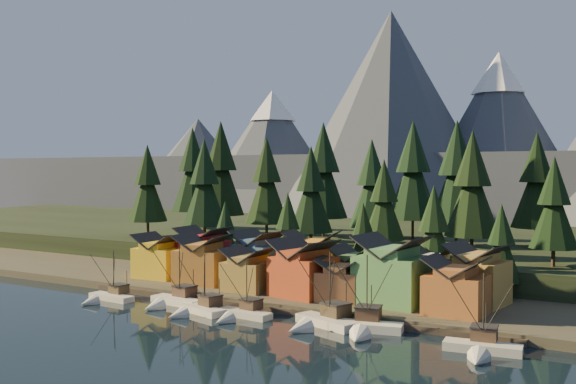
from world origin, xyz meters
The scene contains 44 objects.
ground centered at (0.00, 0.00, 0.00)m, with size 500.00×500.00×0.00m, color black.
shore_strip centered at (0.00, 40.00, 0.75)m, with size 400.00×50.00×1.50m, color #3E392D.
hillside centered at (0.00, 90.00, 3.00)m, with size 420.00×100.00×6.00m, color black.
dock centered at (0.00, 16.50, 0.50)m, with size 80.00×4.00×1.00m, color #463C32.
mountain_ridge centered at (-4.20, 213.59, 26.06)m, with size 560.00×190.00×90.00m.
boat_0 centered at (-30.60, 7.68, 1.77)m, with size 9.72×10.49×9.91m.
boat_1 centered at (-18.01, 10.81, 2.12)m, with size 10.78×11.56×11.53m.
boat_2 centered at (-10.00, 7.68, 2.04)m, with size 9.71×10.16×10.77m.
boat_3 centered at (-2.34, 8.93, 1.81)m, with size 9.91×10.66×10.10m.
boat_4 centered at (11.45, 10.23, 2.35)m, with size 11.36×11.87×12.48m.
boat_5 centered at (18.29, 10.69, 2.30)m, with size 11.40×11.99×12.32m.
boat_6 centered at (35.56, 8.40, 2.12)m, with size 10.37×11.07×11.34m.
house_front_0 centered at (-33.62, 25.13, 6.17)m, with size 9.47×9.02×8.89m.
house_front_1 centered at (-21.65, 23.87, 6.48)m, with size 10.55×10.25×9.48m.
house_front_2 centered at (-9.99, 22.49, 5.58)m, with size 8.13×8.19×7.77m.
house_front_3 centered at (1.18, 23.15, 6.67)m, with size 11.18×10.81×9.84m.
house_front_4 centered at (8.19, 22.99, 5.26)m, with size 8.46×8.88×7.15m.
house_front_5 centered at (17.08, 24.61, 7.41)m, with size 11.41×10.52×11.25m.
house_front_6 centered at (28.18, 22.58, 6.08)m, with size 8.86×8.38×8.72m.
house_back_0 centered at (-27.55, 31.41, 6.78)m, with size 10.08×9.75×10.06m.
house_back_1 centered at (-14.38, 32.54, 6.68)m, with size 9.59×9.69×9.86m.
house_back_2 centered at (-2.09, 32.47, 6.92)m, with size 11.58×11.00×10.33m.
house_back_3 centered at (7.49, 30.76, 5.85)m, with size 8.84×8.04×8.29m.
house_back_4 centered at (20.66, 33.37, 6.07)m, with size 8.37×8.07×8.70m.
house_back_5 centered at (29.00, 31.70, 6.70)m, with size 10.09×10.18×9.90m.
tree_hill_0 centered at (-62.00, 52.00, 19.22)m, with size 10.38×10.38×24.19m.
tree_hill_1 centered at (-50.00, 68.00, 22.94)m, with size 13.30×13.30×30.97m.
tree_hill_2 centered at (-40.00, 48.00, 19.73)m, with size 10.78×10.78×25.12m.
tree_hill_3 centered at (-30.00, 60.00, 20.09)m, with size 11.07×11.07×25.78m.
tree_hill_4 centered at (-22.00, 75.00, 22.41)m, with size 12.89×12.89×30.02m.
tree_hill_5 centered at (-12.00, 50.00, 18.49)m, with size 9.81×9.81×22.85m.
tree_hill_6 centered at (-4.00, 65.00, 19.55)m, with size 10.64×10.64×24.79m.
tree_hill_7 centered at (6.00, 48.00, 16.79)m, with size 8.47×8.47×19.74m.
tree_hill_8 centered at (14.00, 72.00, 21.84)m, with size 12.44×12.44×28.97m.
tree_hill_9 centered at (22.00, 55.00, 19.94)m, with size 10.95×10.95×25.50m.
tree_hill_10 centered at (30.00, 80.00, 20.36)m, with size 11.28×11.28×26.27m.
tree_hill_11 centered at (38.00, 50.00, 16.96)m, with size 8.61×8.61×20.07m.
tree_hill_15 centered at (0.00, 82.00, 22.47)m, with size 12.93×12.93×30.13m.
tree_hill_16 centered at (-68.00, 78.00, 22.60)m, with size 13.03×13.03×30.35m.
tree_shore_0 centered at (-28.00, 40.00, 9.82)m, with size 6.54×6.54×15.24m.
tree_shore_1 centered at (-12.00, 40.00, 11.01)m, with size 7.47×7.47×17.40m.
tree_shore_2 centered at (5.00, 40.00, 10.07)m, with size 6.74×6.74×15.69m.
tree_shore_3 centered at (19.00, 40.00, 12.04)m, with size 8.28×8.28×19.30m.
tree_shore_4 centered at (31.00, 40.00, 10.36)m, with size 6.96×6.96×16.22m.
Camera 1 is at (55.66, -73.80, 23.56)m, focal length 40.00 mm.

